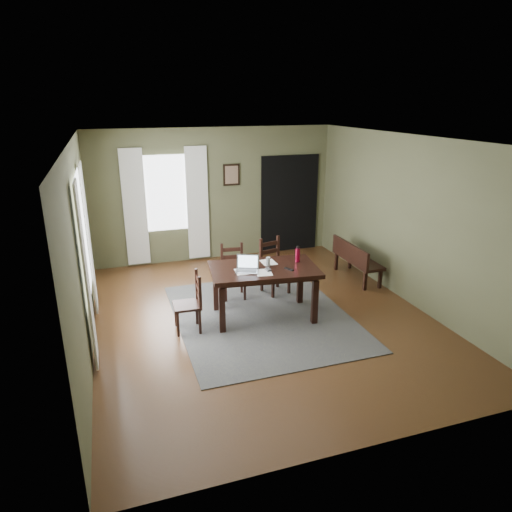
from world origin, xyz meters
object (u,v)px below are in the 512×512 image
object	(u,v)px
chair_back_right	(274,267)
water_bottle	(298,255)
chair_back_left	(233,272)
bench	(355,258)
dining_table	(264,274)
chair_end	(190,303)
laptop	(247,267)

from	to	relation	value
chair_back_right	water_bottle	xyz separation A→B (m)	(0.10, -0.78, 0.46)
chair_back_left	bench	xyz separation A→B (m)	(2.37, 0.07, -0.02)
dining_table	water_bottle	distance (m)	0.63
chair_end	bench	xyz separation A→B (m)	(3.29, 1.06, -0.01)
chair_end	chair_back_right	distance (m)	1.90
bench	chair_end	bearing A→B (deg)	107.80
dining_table	water_bottle	size ratio (longest dim) A/B	6.74
dining_table	chair_back_right	size ratio (longest dim) A/B	1.79
chair_back_left	dining_table	bearing A→B (deg)	-68.17
chair_end	bench	bearing A→B (deg)	110.77
chair_end	chair_back_left	bearing A→B (deg)	140.12
chair_back_left	laptop	bearing A→B (deg)	-85.27
chair_back_right	bench	bearing A→B (deg)	-11.36
chair_end	chair_back_right	world-z (taller)	chair_back_right
chair_end	bench	world-z (taller)	chair_end
chair_end	chair_back_left	xyz separation A→B (m)	(0.92, 0.99, 0.01)
laptop	chair_back_right	bearing A→B (deg)	73.41
water_bottle	bench	bearing A→B (deg)	29.48
chair_end	laptop	bearing A→B (deg)	96.60
dining_table	chair_end	world-z (taller)	chair_end
chair_back_right	water_bottle	bearing A→B (deg)	-97.56
chair_back_left	bench	distance (m)	2.37
chair_back_left	laptop	world-z (taller)	laptop
chair_end	laptop	distance (m)	0.99
dining_table	chair_back_right	bearing A→B (deg)	67.35
chair_back_left	laptop	xyz separation A→B (m)	(-0.03, -0.93, 0.43)
dining_table	chair_back_right	world-z (taller)	chair_back_right
laptop	dining_table	bearing A→B (deg)	31.38
chair_end	chair_back_right	bearing A→B (deg)	123.32
water_bottle	chair_back_right	bearing A→B (deg)	97.12
chair_back_left	chair_back_right	distance (m)	0.72
bench	water_bottle	xyz separation A→B (m)	(-1.55, -0.88, 0.51)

